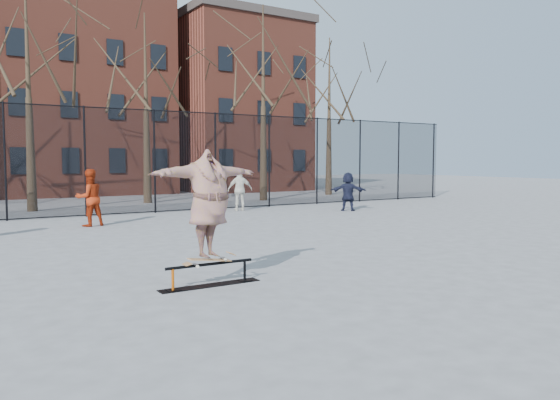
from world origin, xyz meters
TOP-DOWN VIEW (x-y plane):
  - ground at (0.00, 0.00)m, footprint 100.00×100.00m
  - skate_rail at (-2.28, 0.68)m, footprint 1.75×0.27m
  - skateboard at (-2.29, 0.68)m, footprint 0.78×0.19m
  - skater at (-2.29, 0.68)m, footprint 2.25×1.13m
  - bystander_red at (-1.99, 9.99)m, footprint 0.97×0.82m
  - bystander_white at (4.40, 12.00)m, footprint 1.07×0.71m
  - bystander_navy at (8.04, 9.59)m, footprint 1.39×1.30m
  - fence at (-0.01, 13.00)m, footprint 34.03×0.07m
  - tree_row at (-0.25, 17.15)m, footprint 33.66×7.46m
  - rowhouses at (0.72, 26.00)m, footprint 29.00×7.00m

SIDE VIEW (x-z plane):
  - ground at x=0.00m, z-range 0.00..0.00m
  - skate_rail at x=-2.28m, z-range -0.04..0.34m
  - skateboard at x=-2.29m, z-range 0.39..0.48m
  - bystander_navy at x=8.04m, z-range 0.00..1.56m
  - bystander_white at x=4.40m, z-range 0.00..1.69m
  - bystander_red at x=-1.99m, z-range 0.00..1.78m
  - skater at x=-2.29m, z-range 0.48..2.24m
  - fence at x=-0.01m, z-range 0.05..4.05m
  - rowhouses at x=0.72m, z-range -0.44..12.56m
  - tree_row at x=-0.25m, z-range 2.02..12.69m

